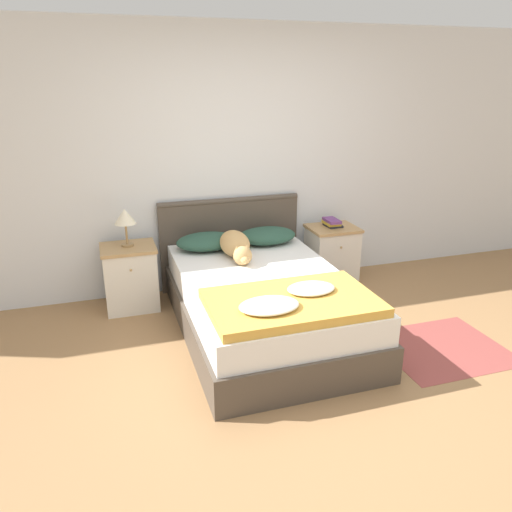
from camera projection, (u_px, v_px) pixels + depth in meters
The scene contains 13 objects.
ground_plane at pixel (328, 393), 3.44m from camera, with size 16.00×16.00×0.00m, color #997047.
wall_back at pixel (241, 161), 4.92m from camera, with size 9.00×0.06×2.55m.
bed at pixel (264, 304), 4.20m from camera, with size 1.35×2.10×0.51m.
headboard at pixel (230, 240), 5.08m from camera, with size 1.43×0.06×0.93m.
nightstand_left at pixel (131, 277), 4.63m from camera, with size 0.49×0.43×0.60m.
nightstand_right at pixel (331, 255), 5.22m from camera, with size 0.49×0.43×0.60m.
pillow_left at pixel (207, 241), 4.72m from camera, with size 0.58×0.39×0.15m.
pillow_right at pixel (267, 236), 4.89m from camera, with size 0.58×0.39×0.15m.
quilt at pixel (291, 302), 3.53m from camera, with size 1.20×0.75×0.12m.
dog at pixel (236, 246), 4.52m from camera, with size 0.26×0.65×0.23m.
book_stack at pixel (332, 223), 5.13m from camera, with size 0.16×0.23×0.08m.
table_lamp at pixel (125, 218), 4.45m from camera, with size 0.20×0.20×0.35m.
rug at pixel (442, 348), 4.01m from camera, with size 0.97×0.85×0.00m.
Camera 1 is at (-1.36, -2.63, 2.05)m, focal length 35.00 mm.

